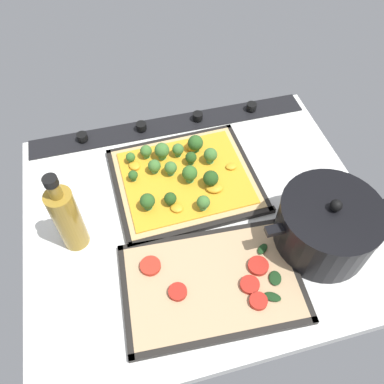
% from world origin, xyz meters
% --- Properties ---
extents(ground_plane, '(0.79, 0.68, 0.03)m').
position_xyz_m(ground_plane, '(0.00, 0.00, -0.01)').
color(ground_plane, silver).
extents(stove_control_panel, '(0.76, 0.07, 0.03)m').
position_xyz_m(stove_control_panel, '(0.00, -0.30, 0.01)').
color(stove_control_panel, black).
rests_on(stove_control_panel, ground_plane).
extents(baking_tray_front, '(0.35, 0.31, 0.01)m').
position_xyz_m(baking_tray_front, '(0.01, -0.10, 0.00)').
color(baking_tray_front, black).
rests_on(baking_tray_front, ground_plane).
extents(broccoli_pizza, '(0.32, 0.28, 0.06)m').
position_xyz_m(broccoli_pizza, '(0.01, -0.10, 0.02)').
color(broccoli_pizza, tan).
rests_on(broccoli_pizza, baking_tray_front).
extents(baking_tray_back, '(0.37, 0.26, 0.01)m').
position_xyz_m(baking_tray_back, '(0.02, 0.17, 0.00)').
color(baking_tray_back, black).
rests_on(baking_tray_back, ground_plane).
extents(veggie_pizza_back, '(0.35, 0.23, 0.02)m').
position_xyz_m(veggie_pizza_back, '(0.02, 0.17, 0.01)').
color(veggie_pizza_back, tan).
rests_on(veggie_pizza_back, baking_tray_back).
extents(cooking_pot, '(0.28, 0.21, 0.15)m').
position_xyz_m(cooking_pot, '(-0.23, 0.14, 0.06)').
color(cooking_pot, black).
rests_on(cooking_pot, ground_plane).
extents(oil_bottle, '(0.06, 0.06, 0.21)m').
position_xyz_m(oil_bottle, '(0.28, 0.00, 0.09)').
color(oil_bottle, olive).
rests_on(oil_bottle, ground_plane).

